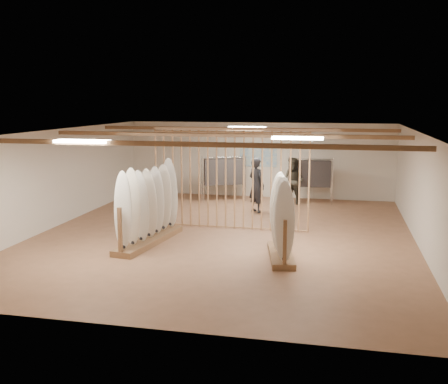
% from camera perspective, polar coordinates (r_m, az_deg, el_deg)
% --- Properties ---
extents(floor, '(12.00, 12.00, 0.00)m').
position_cam_1_polar(floor, '(14.25, 0.00, -4.76)').
color(floor, '#9A6A4A').
rests_on(floor, ground).
extents(ceiling, '(12.00, 12.00, 0.00)m').
position_cam_1_polar(ceiling, '(13.81, 0.00, 6.55)').
color(ceiling, gray).
rests_on(ceiling, ground).
extents(wall_back, '(12.00, 0.00, 12.00)m').
position_cam_1_polar(wall_back, '(19.81, 3.76, 3.50)').
color(wall_back, silver).
rests_on(wall_back, ground).
extents(wall_front, '(12.00, 0.00, 12.00)m').
position_cam_1_polar(wall_front, '(8.34, -8.99, -5.63)').
color(wall_front, silver).
rests_on(wall_front, ground).
extents(wall_left, '(0.00, 12.00, 12.00)m').
position_cam_1_polar(wall_left, '(15.80, -18.00, 1.39)').
color(wall_left, silver).
rests_on(wall_left, ground).
extents(wall_right, '(0.00, 12.00, 12.00)m').
position_cam_1_polar(wall_right, '(13.79, 20.73, 0.04)').
color(wall_right, silver).
rests_on(wall_right, ground).
extents(ceiling_slats, '(9.50, 6.12, 0.10)m').
position_cam_1_polar(ceiling_slats, '(13.82, 0.00, 6.22)').
color(ceiling_slats, brown).
rests_on(ceiling_slats, ground).
extents(light_panels, '(1.20, 0.35, 0.06)m').
position_cam_1_polar(light_panels, '(13.81, 0.00, 6.30)').
color(light_panels, white).
rests_on(light_panels, ground).
extents(bamboo_partition, '(4.45, 0.05, 2.78)m').
position_cam_1_polar(bamboo_partition, '(14.74, 0.67, 1.29)').
color(bamboo_partition, tan).
rests_on(bamboo_partition, ground).
extents(poster, '(1.40, 0.03, 0.90)m').
position_cam_1_polar(poster, '(19.77, 3.75, 4.07)').
color(poster, '#367EBF').
rests_on(poster, ground).
extents(rack_left, '(0.94, 2.91, 2.00)m').
position_cam_1_polar(rack_left, '(13.48, -8.20, -2.71)').
color(rack_left, brown).
rests_on(rack_left, floor).
extents(rack_right, '(0.87, 2.02, 1.87)m').
position_cam_1_polar(rack_right, '(12.19, 6.26, -4.28)').
color(rack_right, brown).
rests_on(rack_right, floor).
extents(clothing_rack_a, '(1.46, 0.93, 1.65)m').
position_cam_1_polar(clothing_rack_a, '(18.96, -0.05, 2.24)').
color(clothing_rack_a, silver).
rests_on(clothing_rack_a, floor).
extents(clothing_rack_b, '(1.52, 0.51, 1.63)m').
position_cam_1_polar(clothing_rack_b, '(18.78, 9.38, 1.99)').
color(clothing_rack_b, silver).
rests_on(clothing_rack_b, floor).
extents(shopper_a, '(0.89, 0.86, 2.03)m').
position_cam_1_polar(shopper_a, '(17.07, 3.55, 1.16)').
color(shopper_a, '#212328').
rests_on(shopper_a, floor).
extents(shopper_b, '(1.12, 1.04, 1.86)m').
position_cam_1_polar(shopper_b, '(18.49, 7.58, 1.51)').
color(shopper_b, '#322F26').
rests_on(shopper_b, floor).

